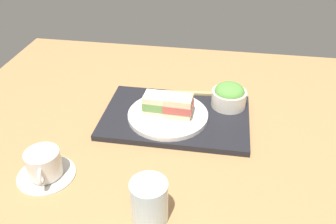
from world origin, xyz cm
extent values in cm
cube|color=tan|center=(0.00, 0.00, -1.50)|extent=(140.00, 100.00, 3.00)
cube|color=black|center=(3.50, -0.65, 0.82)|extent=(40.83, 26.60, 1.65)
cylinder|color=silver|center=(5.53, 0.89, 2.29)|extent=(22.31, 22.31, 1.29)
cube|color=beige|center=(2.55, 1.11, 3.83)|extent=(7.50, 5.82, 1.78)
cube|color=#B74C42|center=(2.55, 1.11, 5.79)|extent=(7.99, 6.11, 2.15)
cube|color=beige|center=(2.55, 1.11, 7.76)|extent=(7.50, 5.82, 1.78)
cube|color=beige|center=(8.50, 0.67, 3.74)|extent=(7.50, 5.82, 1.60)
cube|color=#669347|center=(8.50, 0.67, 5.70)|extent=(7.60, 6.01, 2.33)
cube|color=beige|center=(8.50, 0.67, 7.66)|extent=(7.50, 5.82, 1.60)
cylinder|color=silver|center=(-10.91, -7.94, 4.02)|extent=(10.01, 10.01, 4.74)
ellipsoid|color=#5B9E42|center=(-10.91, -7.94, 6.39)|extent=(8.65, 8.65, 4.76)
cube|color=tan|center=(2.61, -12.67, 2.00)|extent=(22.77, 3.08, 0.70)
cube|color=tan|center=(2.54, -12.03, 2.00)|extent=(22.77, 3.08, 0.70)
cylinder|color=silver|center=(29.88, 26.63, 0.40)|extent=(13.33, 13.33, 0.80)
cylinder|color=silver|center=(29.88, 26.63, 3.84)|extent=(7.87, 7.87, 6.09)
cylinder|color=black|center=(29.88, 26.63, 6.49)|extent=(7.24, 7.24, 0.40)
torus|color=silver|center=(28.44, 30.93, 3.84)|extent=(2.09, 4.25, 4.21)
cylinder|color=silver|center=(3.71, 34.70, 4.77)|extent=(7.57, 7.57, 9.54)
camera|label=1|loc=(-7.92, 82.65, 59.22)|focal=38.63mm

